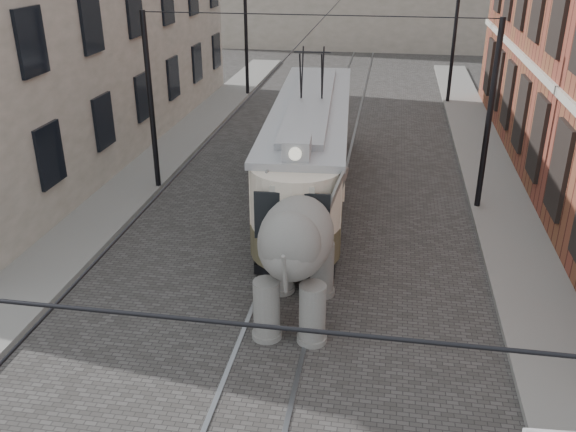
# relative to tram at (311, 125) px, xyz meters

# --- Properties ---
(ground) EXTENTS (120.00, 120.00, 0.00)m
(ground) POSITION_rel_tram_xyz_m (0.33, -6.61, -2.40)
(ground) COLOR #413E3C
(tram_rails) EXTENTS (1.54, 80.00, 0.02)m
(tram_rails) POSITION_rel_tram_xyz_m (0.33, -6.61, -2.39)
(tram_rails) COLOR slate
(tram_rails) RESTS_ON ground
(sidewalk_right) EXTENTS (2.00, 60.00, 0.15)m
(sidewalk_right) POSITION_rel_tram_xyz_m (6.33, -6.61, -2.33)
(sidewalk_right) COLOR slate
(sidewalk_right) RESTS_ON ground
(sidewalk_left) EXTENTS (2.00, 60.00, 0.15)m
(sidewalk_left) POSITION_rel_tram_xyz_m (-6.17, -6.61, -2.33)
(sidewalk_left) COLOR slate
(sidewalk_left) RESTS_ON ground
(stucco_building) EXTENTS (7.00, 24.00, 10.00)m
(stucco_building) POSITION_rel_tram_xyz_m (-10.67, 3.39, 2.60)
(stucco_building) COLOR gray
(stucco_building) RESTS_ON ground
(catenary) EXTENTS (11.00, 30.20, 6.00)m
(catenary) POSITION_rel_tram_xyz_m (0.13, -1.61, 0.60)
(catenary) COLOR black
(catenary) RESTS_ON ground
(tram) EXTENTS (3.26, 12.24, 4.81)m
(tram) POSITION_rel_tram_xyz_m (0.00, 0.00, 0.00)
(tram) COLOR beige
(tram) RESTS_ON ground
(elephant) EXTENTS (2.86, 5.13, 3.12)m
(elephant) POSITION_rel_tram_xyz_m (0.67, -7.56, -0.84)
(elephant) COLOR #63605C
(elephant) RESTS_ON ground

